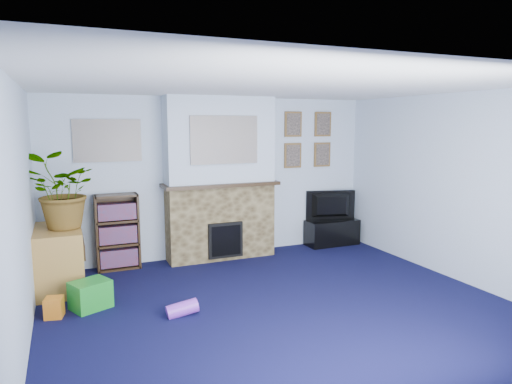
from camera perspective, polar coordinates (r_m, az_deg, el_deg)
name	(u,v)px	position (r m, az deg, el deg)	size (l,w,h in m)	color
floor	(280,307)	(5.22, 3.04, -14.10)	(5.00, 4.50, 0.01)	black
ceiling	(282,85)	(4.83, 3.27, 13.18)	(5.00, 4.50, 0.01)	white
wall_back	(216,177)	(6.95, -5.04, 1.83)	(5.00, 0.04, 2.40)	silver
wall_front	(441,255)	(3.08, 22.08, -7.31)	(5.00, 0.04, 2.40)	silver
wall_left	(19,219)	(4.41, -27.48, -2.98)	(0.04, 4.50, 2.40)	silver
wall_right	(456,187)	(6.38, 23.75, 0.54)	(0.04, 4.50, 2.40)	silver
chimney_breast	(220,180)	(6.76, -4.50, 1.51)	(1.72, 0.50, 2.40)	brown
collage_main	(224,140)	(6.52, -3.97, 6.51)	(1.00, 0.03, 0.68)	gray
collage_left	(107,141)	(6.59, -18.07, 6.14)	(0.90, 0.03, 0.58)	gray
portrait_tl	(293,124)	(7.39, 4.66, 8.44)	(0.30, 0.03, 0.40)	brown
portrait_tr	(323,124)	(7.66, 8.35, 8.38)	(0.30, 0.03, 0.40)	brown
portrait_bl	(293,155)	(7.41, 4.61, 4.58)	(0.30, 0.03, 0.40)	brown
portrait_br	(322,155)	(7.68, 8.27, 4.65)	(0.30, 0.03, 0.40)	brown
tv_stand	(332,231)	(7.75, 9.47, -4.88)	(0.88, 0.37, 0.42)	black
television	(332,206)	(7.68, 9.47, -1.68)	(0.84, 0.11, 0.49)	black
bookshelf	(117,233)	(6.63, -16.93, -4.97)	(0.58, 0.28, 1.05)	black
sideboard	(59,261)	(6.12, -23.39, -7.89)	(0.54, 0.97, 0.76)	#AD7C37
potted_plant	(59,191)	(5.90, -23.40, 0.09)	(0.82, 0.71, 0.91)	#26661E
mantel_clock	(222,178)	(6.72, -4.32, 1.78)	(0.09, 0.05, 0.13)	gold
mantel_candle	(236,176)	(6.79, -2.51, 1.95)	(0.05, 0.05, 0.15)	#B2BFC6
mantel_teddy	(181,180)	(6.55, -9.37, 1.47)	(0.14, 0.14, 0.14)	gray
mantel_can	(260,177)	(6.94, 0.54, 1.93)	(0.06, 0.06, 0.12)	orange
green_crate	(91,296)	(5.43, -19.98, -12.11)	(0.38, 0.31, 0.31)	#198C26
toy_ball	(94,289)	(5.78, -19.58, -11.36)	(0.16, 0.16, 0.16)	yellow
toy_block	(54,307)	(5.34, -23.92, -13.03)	(0.17, 0.17, 0.21)	orange
toy_tube	(182,309)	(5.03, -9.20, -14.23)	(0.15, 0.15, 0.33)	purple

